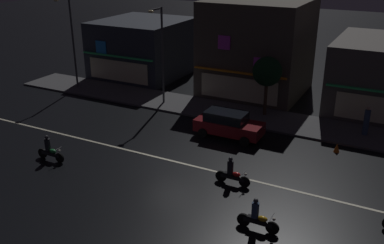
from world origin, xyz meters
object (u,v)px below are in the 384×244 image
at_px(pedestrian_on_sidewalk, 366,122).
at_px(motorcycle_lead, 232,173).
at_px(motorcycle_following, 257,217).
at_px(traffic_cone, 337,148).
at_px(streetlamp_west, 71,36).
at_px(motorcycle_trailing_far, 50,150).
at_px(parked_car_near_kerb, 228,124).
at_px(streetlamp_mid, 161,48).

height_order(pedestrian_on_sidewalk, motorcycle_lead, pedestrian_on_sidewalk).
bearing_deg(motorcycle_following, pedestrian_on_sidewalk, -107.10).
relative_size(pedestrian_on_sidewalk, traffic_cone, 3.41).
distance_m(streetlamp_west, motorcycle_trailing_far, 14.16).
bearing_deg(motorcycle_lead, parked_car_near_kerb, -66.96).
xyz_separation_m(streetlamp_mid, parked_car_near_kerb, (6.89, -3.27, -3.53)).
distance_m(streetlamp_mid, traffic_cone, 14.35).
relative_size(streetlamp_west, parked_car_near_kerb, 1.75).
bearing_deg(parked_car_near_kerb, motorcycle_trailing_far, 45.29).
xyz_separation_m(pedestrian_on_sidewalk, parked_car_near_kerb, (-7.80, -4.07, -0.14)).
bearing_deg(motorcycle_following, streetlamp_west, -34.70).
relative_size(motorcycle_following, motorcycle_trailing_far, 1.00).
height_order(motorcycle_following, motorcycle_trailing_far, same).
relative_size(motorcycle_following, traffic_cone, 3.45).
xyz_separation_m(motorcycle_lead, motorcycle_trailing_far, (-10.24, -2.28, 0.00)).
distance_m(motorcycle_following, traffic_cone, 9.61).
distance_m(streetlamp_mid, motorcycle_lead, 13.42).
height_order(pedestrian_on_sidewalk, parked_car_near_kerb, pedestrian_on_sidewalk).
bearing_deg(motorcycle_following, parked_car_near_kerb, -64.43).
height_order(streetlamp_mid, motorcycle_trailing_far, streetlamp_mid).
bearing_deg(streetlamp_west, motorcycle_lead, -25.95).
bearing_deg(motorcycle_trailing_far, motorcycle_following, -176.94).
bearing_deg(motorcycle_trailing_far, streetlamp_west, -47.87).
distance_m(streetlamp_west, streetlamp_mid, 8.68).
height_order(streetlamp_west, motorcycle_lead, streetlamp_west).
xyz_separation_m(motorcycle_following, motorcycle_trailing_far, (-12.69, 0.82, 0.00)).
xyz_separation_m(pedestrian_on_sidewalk, motorcycle_lead, (-5.25, -9.57, -0.38)).
height_order(streetlamp_west, parked_car_near_kerb, streetlamp_west).
xyz_separation_m(streetlamp_mid, motorcycle_following, (11.89, -11.86, -3.77)).
height_order(streetlamp_west, motorcycle_following, streetlamp_west).
bearing_deg(motorcycle_lead, motorcycle_following, 126.53).
distance_m(streetlamp_west, motorcycle_lead, 20.53).
bearing_deg(pedestrian_on_sidewalk, parked_car_near_kerb, 152.47).
relative_size(streetlamp_mid, motorcycle_following, 3.81).
bearing_deg(motorcycle_following, motorcycle_trailing_far, -8.32).
relative_size(motorcycle_trailing_far, traffic_cone, 3.45).
distance_m(motorcycle_trailing_far, traffic_cone, 16.74).
bearing_deg(pedestrian_on_sidewalk, streetlamp_mid, 128.04).
distance_m(motorcycle_lead, motorcycle_following, 3.95).
height_order(motorcycle_lead, traffic_cone, motorcycle_lead).
bearing_deg(pedestrian_on_sidewalk, motorcycle_following, -157.55).
height_order(streetlamp_west, traffic_cone, streetlamp_west).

